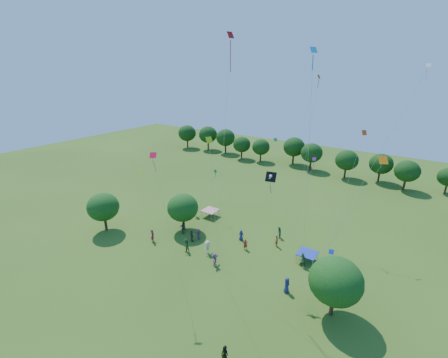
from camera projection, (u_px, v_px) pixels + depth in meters
ground at (129, 351)px, 24.83m from camera, size 160.00×160.00×0.00m
near_tree_west at (103, 207)px, 42.34m from camera, size 4.41×4.41×5.68m
near_tree_north at (183, 208)px, 42.44m from camera, size 4.41×4.41×5.54m
near_tree_east at (336, 281)px, 27.23m from camera, size 4.88×4.88×6.07m
treeline at (321, 154)px, 67.38m from camera, size 88.01×8.77×6.77m
tent_red_stripe at (210, 210)px, 47.30m from camera, size 2.20×2.20×1.10m
tent_blue at (308, 253)px, 36.24m from camera, size 2.20×2.20×1.10m
man_in_black at (225, 355)px, 23.47m from camera, size 0.71×0.50×1.79m
crowd_person_0 at (241, 235)px, 40.80m from camera, size 0.84×0.69×1.50m
crowd_person_1 at (153, 236)px, 40.33m from camera, size 0.74×0.81×1.83m
crowd_person_2 at (186, 245)px, 38.14m from camera, size 0.50×0.89×1.77m
crowd_person_3 at (208, 247)px, 37.76m from camera, size 0.68×1.24×1.81m
crowd_person_4 at (192, 236)px, 40.42m from camera, size 1.08×0.86×1.67m
crowd_person_5 at (215, 259)px, 35.42m from camera, size 1.10×1.67×1.68m
crowd_person_6 at (287, 285)px, 31.17m from camera, size 0.85×0.97×1.73m
crowd_person_7 at (246, 244)px, 38.62m from camera, size 0.62×0.65×1.48m
crowd_person_8 at (302, 260)px, 35.32m from camera, size 0.92×0.95×1.74m
crowd_person_9 at (196, 212)px, 47.23m from camera, size 0.60×1.10×1.60m
crowd_person_10 at (183, 228)px, 42.40m from camera, size 1.07×0.83×1.66m
crowd_person_11 at (198, 234)px, 40.86m from camera, size 1.57×1.16×1.60m
crowd_person_12 at (182, 209)px, 47.98m from camera, size 1.02×0.92×1.82m
crowd_person_13 at (277, 241)px, 39.30m from camera, size 0.70×0.73×1.66m
crowd_person_14 at (279, 233)px, 41.29m from camera, size 0.55×0.87×1.64m
pirate_kite at (270, 179)px, 30.53m from camera, size 1.17×3.65×10.83m
red_high_kite at (228, 85)px, 30.32m from camera, size 0.68×2.47×24.15m
small_kite_0 at (313, 116)px, 38.91m from camera, size 0.90×6.48×20.06m
small_kite_1 at (358, 201)px, 21.73m from camera, size 5.75×3.94×15.42m
small_kite_2 at (141, 181)px, 42.03m from camera, size 2.10×1.67×7.45m
small_kite_3 at (211, 177)px, 45.78m from camera, size 4.55×1.40×6.44m
small_kite_4 at (328, 256)px, 30.74m from camera, size 2.10×3.12×3.28m
small_kite_5 at (309, 177)px, 36.73m from camera, size 1.79×0.35×10.80m
small_kite_6 at (391, 133)px, 30.24m from camera, size 6.67×2.03×21.23m
small_kite_7 at (309, 142)px, 22.54m from camera, size 0.74×4.86×22.08m
small_kite_8 at (157, 175)px, 29.47m from camera, size 1.60×3.58×13.31m
small_kite_9 at (357, 154)px, 36.24m from camera, size 1.69×6.38×13.81m
small_kite_10 at (212, 177)px, 26.52m from camera, size 2.68×4.98×15.58m
small_kite_11 at (279, 161)px, 40.84m from camera, size 4.99×3.85×11.81m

